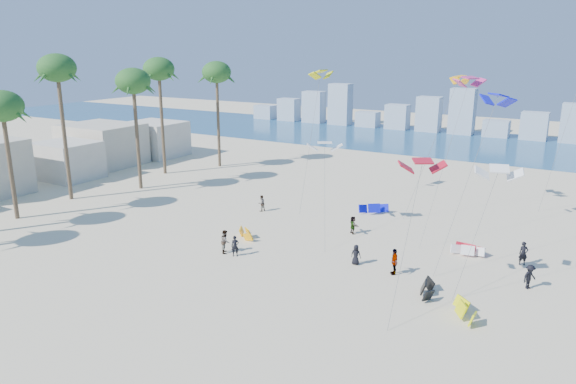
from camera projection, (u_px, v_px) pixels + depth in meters
The scene contains 10 objects.
ground at pixel (108, 319), 31.68m from camera, with size 220.00×220.00×0.00m, color beige.
ocean at pixel (438, 141), 91.47m from camera, with size 220.00×220.00×0.00m, color navy.
kitesurfer_near at pixel (235, 246), 40.98m from camera, with size 0.60×0.39×1.63m, color black.
kitesurfer_mid at pixel (225, 241), 41.68m from camera, with size 0.90×0.70×1.85m, color gray.
kitesurfers_far at pixel (395, 244), 41.39m from camera, with size 25.99×8.88×1.92m.
grounded_kites at pixel (403, 251), 41.04m from camera, with size 21.28×19.46×0.95m.
flying_kites at pixel (468, 101), 41.85m from camera, with size 31.76×35.19×18.56m.
palm_row at pixel (70, 88), 53.06m from camera, with size 7.46×44.80×15.08m.
beachfront_buildings at pixel (50, 157), 64.80m from camera, with size 11.50×43.00×6.00m.
distant_skyline at pixel (448, 116), 99.54m from camera, with size 85.00×3.00×8.40m.
Camera 1 is at (23.77, -19.13, 15.65)m, focal length 33.15 mm.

